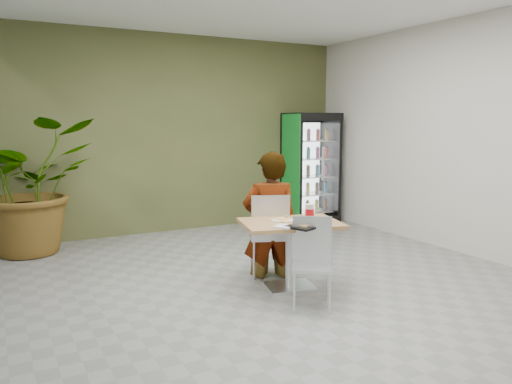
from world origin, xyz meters
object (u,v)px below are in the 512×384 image
(seated_woman, at_px, (270,227))
(soda_cup, at_px, (310,212))
(cafeteria_tray, at_px, (306,226))
(chair_far, at_px, (269,229))
(beverage_fridge, at_px, (311,168))
(dining_table, at_px, (290,241))
(potted_plant, at_px, (30,186))
(chair_near, at_px, (312,254))

(seated_woman, xyz_separation_m, soda_cup, (0.19, -0.53, 0.25))
(soda_cup, bearing_deg, cafeteria_tray, -129.73)
(chair_far, height_order, cafeteria_tray, chair_far)
(seated_woman, height_order, beverage_fridge, beverage_fridge)
(seated_woman, bearing_deg, beverage_fridge, -110.23)
(dining_table, distance_m, cafeteria_tray, 0.38)
(cafeteria_tray, height_order, potted_plant, potted_plant)
(soda_cup, distance_m, potted_plant, 3.97)
(dining_table, xyz_separation_m, chair_near, (-0.05, -0.49, -0.02))
(soda_cup, height_order, beverage_fridge, beverage_fridge)
(dining_table, height_order, chair_far, chair_far)
(seated_woman, xyz_separation_m, potted_plant, (-2.39, 2.48, 0.35))
(soda_cup, bearing_deg, chair_near, -121.14)
(seated_woman, relative_size, beverage_fridge, 0.91)
(seated_woman, height_order, soda_cup, seated_woman)
(chair_far, bearing_deg, potted_plant, -25.19)
(dining_table, xyz_separation_m, seated_woman, (0.04, 0.51, 0.05))
(soda_cup, distance_m, cafeteria_tray, 0.37)
(chair_near, height_order, soda_cup, soda_cup)
(dining_table, relative_size, chair_far, 1.18)
(cafeteria_tray, relative_size, beverage_fridge, 0.20)
(chair_far, relative_size, soda_cup, 5.66)
(seated_woman, distance_m, cafeteria_tray, 0.83)
(dining_table, distance_m, soda_cup, 0.38)
(chair_far, xyz_separation_m, cafeteria_tray, (-0.01, -0.77, 0.18))
(potted_plant, bearing_deg, seated_woman, -46.10)
(soda_cup, bearing_deg, seated_woman, 109.48)
(chair_far, distance_m, potted_plant, 3.47)
(seated_woman, height_order, cafeteria_tray, seated_woman)
(chair_far, xyz_separation_m, soda_cup, (0.23, -0.48, 0.26))
(dining_table, height_order, beverage_fridge, beverage_fridge)
(seated_woman, xyz_separation_m, cafeteria_tray, (-0.05, -0.81, 0.18))
(dining_table, bearing_deg, chair_near, -96.25)
(chair_far, relative_size, potted_plant, 0.53)
(chair_far, bearing_deg, seated_woman, -107.99)
(beverage_fridge, bearing_deg, dining_table, -124.49)
(soda_cup, xyz_separation_m, beverage_fridge, (2.09, 3.05, 0.14))
(potted_plant, bearing_deg, chair_near, -56.59)
(cafeteria_tray, height_order, beverage_fridge, beverage_fridge)
(chair_far, bearing_deg, cafeteria_tray, 111.41)
(chair_far, bearing_deg, chair_near, 108.60)
(dining_table, xyz_separation_m, chair_far, (0.00, 0.46, 0.04))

